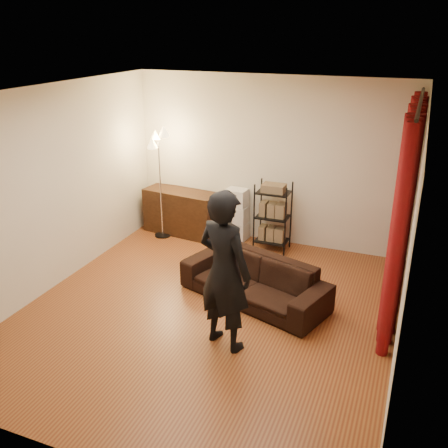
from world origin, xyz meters
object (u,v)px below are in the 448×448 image
at_px(wire_shelf, 273,217).
at_px(floor_lamp, 160,185).
at_px(person, 225,271).
at_px(storage_boxes, 237,214).
at_px(sofa, 254,280).
at_px(media_cabinet, 182,212).

bearing_deg(wire_shelf, floor_lamp, 178.49).
height_order(person, storage_boxes, person).
bearing_deg(sofa, storage_boxes, 135.23).
xyz_separation_m(sofa, wire_shelf, (-0.24, 1.63, 0.27)).
xyz_separation_m(person, floor_lamp, (-2.15, 2.51, -0.01)).
relative_size(person, storage_boxes, 2.07).
height_order(sofa, storage_boxes, storage_boxes).
relative_size(wire_shelf, floor_lamp, 0.61).
bearing_deg(sofa, wire_shelf, 116.78).
bearing_deg(storage_boxes, person, -72.14).
distance_m(media_cabinet, floor_lamp, 0.64).
relative_size(media_cabinet, wire_shelf, 1.17).
xyz_separation_m(storage_boxes, wire_shelf, (0.67, -0.17, 0.11)).
relative_size(media_cabinet, floor_lamp, 0.72).
distance_m(media_cabinet, storage_boxes, 0.98).
distance_m(sofa, storage_boxes, 2.03).
bearing_deg(wire_shelf, media_cabinet, 170.33).
bearing_deg(person, sofa, -71.02).
bearing_deg(media_cabinet, floor_lamp, -127.42).
height_order(wire_shelf, floor_lamp, floor_lamp).
xyz_separation_m(media_cabinet, floor_lamp, (-0.25, -0.26, 0.53)).
bearing_deg(floor_lamp, wire_shelf, 5.15).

